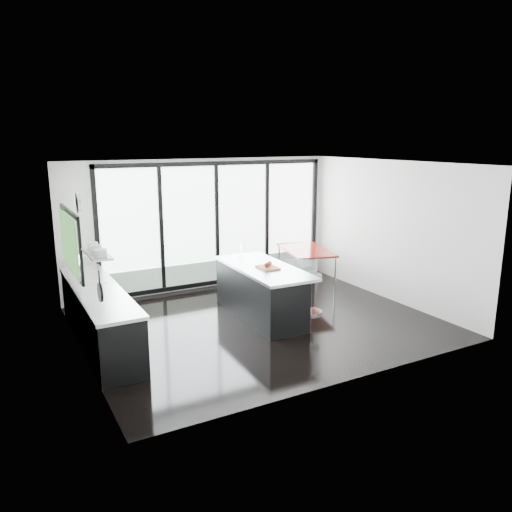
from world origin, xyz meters
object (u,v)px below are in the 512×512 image
bar_stool_near (310,293)px  red_table (306,268)px  bar_stool_far (296,290)px  island (260,291)px

bar_stool_near → red_table: bearing=73.8°
bar_stool_near → bar_stool_far: (-0.08, 0.34, -0.02)m
red_table → bar_stool_far: bearing=-130.8°
island → bar_stool_far: 0.85m
bar_stool_near → red_table: size_ratio=0.49×
bar_stool_near → island: bearing=178.6°
island → bar_stool_far: island is taller
island → bar_stool_far: (0.84, 0.07, -0.12)m
red_table → island: bearing=-146.1°
island → red_table: (1.85, 1.24, -0.06)m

